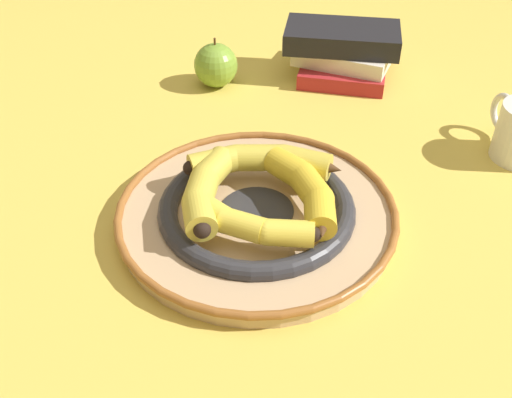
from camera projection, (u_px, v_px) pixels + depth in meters
ground_plane at (251, 238)px, 0.78m from camera, size 2.80×2.80×0.00m
decorative_bowl at (256, 212)px, 0.79m from camera, size 0.37×0.37×0.04m
banana_a at (263, 161)px, 0.82m from camera, size 0.09×0.21×0.04m
banana_b at (205, 189)px, 0.77m from camera, size 0.18×0.07×0.04m
banana_c at (245, 222)px, 0.72m from camera, size 0.07×0.19×0.03m
banana_d at (307, 190)px, 0.77m from camera, size 0.16×0.12×0.04m
book_stack at (343, 51)px, 1.11m from camera, size 0.17×0.22×0.10m
apple at (216, 65)px, 1.08m from camera, size 0.08×0.08×0.09m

